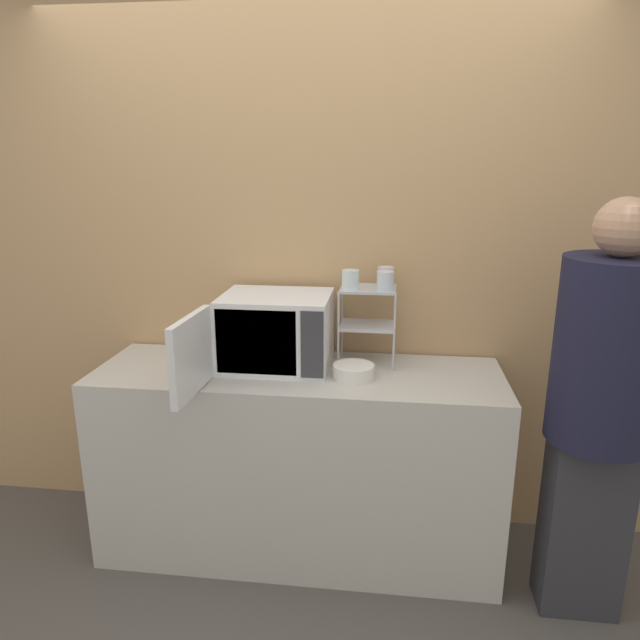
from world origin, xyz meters
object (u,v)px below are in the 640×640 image
(microwave, at_px, (273,332))
(glass_back_right, at_px, (386,276))
(glass_front_left, at_px, (350,280))
(person, at_px, (601,398))
(glass_front_right, at_px, (385,281))
(dish_rack, at_px, (367,309))
(bowl, at_px, (354,372))

(microwave, bearing_deg, glass_back_right, 17.73)
(glass_front_left, relative_size, person, 0.05)
(microwave, xyz_separation_m, glass_front_right, (0.50, 0.05, 0.24))
(microwave, height_order, dish_rack, dish_rack)
(dish_rack, height_order, bowl, dish_rack)
(glass_front_left, bearing_deg, glass_back_right, 33.13)
(glass_front_left, bearing_deg, bowl, -79.23)
(dish_rack, relative_size, person, 0.21)
(glass_front_right, bearing_deg, bowl, -129.30)
(microwave, distance_m, dish_rack, 0.45)
(person, bearing_deg, glass_front_right, 157.71)
(microwave, xyz_separation_m, person, (1.34, -0.29, -0.13))
(glass_front_right, distance_m, bowl, 0.42)
(microwave, xyz_separation_m, dish_rack, (0.42, 0.11, 0.09))
(glass_back_right, xyz_separation_m, person, (0.83, -0.45, -0.36))
(dish_rack, distance_m, person, 1.02)
(microwave, distance_m, bowl, 0.41)
(glass_front_right, bearing_deg, glass_back_right, 89.49)
(microwave, xyz_separation_m, bowl, (0.38, -0.10, -0.14))
(dish_rack, height_order, person, person)
(dish_rack, xyz_separation_m, glass_front_right, (0.08, -0.06, 0.15))
(glass_front_right, bearing_deg, microwave, -174.27)
(glass_front_right, height_order, person, person)
(glass_front_left, xyz_separation_m, glass_front_right, (0.15, -0.01, 0.00))
(glass_front_right, relative_size, bowl, 0.48)
(microwave, relative_size, person, 0.45)
(dish_rack, xyz_separation_m, glass_front_left, (-0.08, -0.05, 0.15))
(glass_front_right, height_order, bowl, glass_front_right)
(glass_front_right, xyz_separation_m, person, (0.84, -0.34, -0.36))
(glass_front_right, bearing_deg, dish_rack, 143.51)
(microwave, height_order, glass_front_right, glass_front_right)
(glass_back_right, xyz_separation_m, bowl, (-0.12, -0.26, -0.37))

